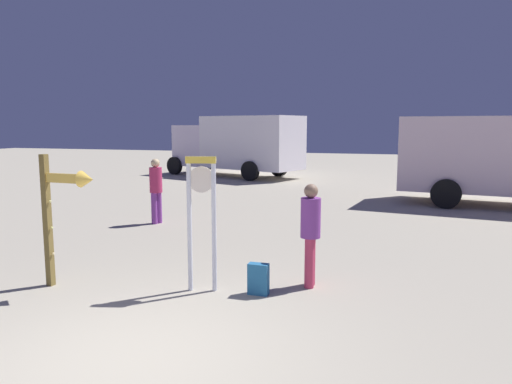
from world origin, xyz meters
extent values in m
plane|color=#A9A08B|center=(0.00, 0.00, 0.00)|extent=(80.00, 80.00, 0.00)
cylinder|color=white|center=(-0.29, 2.27, 0.98)|extent=(0.07, 0.07, 1.95)
cylinder|color=white|center=(0.07, 2.36, 0.98)|extent=(0.07, 0.07, 1.95)
cube|color=yellow|center=(-0.11, 2.32, 2.00)|extent=(0.46, 0.19, 0.10)
cylinder|color=#F4E4CF|center=(-0.12, 2.34, 1.71)|extent=(0.39, 0.14, 0.39)
cube|color=black|center=(-0.13, 2.37, 1.71)|extent=(0.05, 0.02, 0.09)
cube|color=black|center=(-0.13, 2.37, 1.71)|extent=(0.15, 0.05, 0.06)
cube|color=olive|center=(-2.51, 1.81, 1.04)|extent=(0.11, 0.11, 2.07)
cube|color=#F2C048|center=(-2.13, 1.79, 1.72)|extent=(0.65, 0.10, 0.14)
cone|color=#F2C048|center=(-1.70, 1.77, 1.72)|extent=(0.23, 0.26, 0.25)
sphere|color=#EFD891|center=(-2.43, 1.81, 0.52)|extent=(0.04, 0.04, 0.04)
sphere|color=#EDEE82|center=(-2.43, 1.81, 0.93)|extent=(0.04, 0.04, 0.04)
sphere|color=#EFEE93|center=(-2.43, 1.81, 1.35)|extent=(0.04, 0.04, 0.04)
sphere|color=#EDDA89|center=(-2.43, 1.81, 1.76)|extent=(0.04, 0.04, 0.04)
cylinder|color=#C73758|center=(1.41, 3.08, 0.39)|extent=(0.15, 0.15, 0.78)
cylinder|color=#C73758|center=(1.42, 2.93, 0.39)|extent=(0.15, 0.15, 0.78)
cylinder|color=#833C97|center=(1.41, 3.00, 1.10)|extent=(0.31, 0.31, 0.62)
sphere|color=#937157|center=(1.41, 3.00, 1.51)|extent=(0.22, 0.22, 0.22)
cube|color=#266899|center=(0.75, 2.40, 0.24)|extent=(0.30, 0.15, 0.47)
cube|color=#3B5596|center=(0.75, 2.50, 0.17)|extent=(0.21, 0.04, 0.21)
cylinder|color=purple|center=(-3.30, 6.76, 0.41)|extent=(0.15, 0.15, 0.81)
cylinder|color=purple|center=(-3.35, 6.60, 0.41)|extent=(0.15, 0.15, 0.81)
cylinder|color=#BC2E5C|center=(-3.33, 6.68, 1.13)|extent=(0.32, 0.32, 0.64)
sphere|color=beige|center=(-3.33, 6.68, 1.56)|extent=(0.22, 0.22, 0.22)
cube|color=silver|center=(5.00, 12.46, 1.62)|extent=(5.00, 2.97, 2.34)
cylinder|color=black|center=(3.96, 11.39, 0.45)|extent=(0.93, 0.37, 0.90)
cylinder|color=black|center=(4.28, 13.76, 0.45)|extent=(0.93, 0.37, 0.90)
cube|color=white|center=(-4.45, 18.08, 1.71)|extent=(5.26, 3.76, 2.52)
cube|color=silver|center=(-7.67, 19.21, 1.49)|extent=(2.59, 2.74, 2.08)
cube|color=black|center=(-8.61, 19.53, 1.91)|extent=(0.64, 1.77, 0.92)
cylinder|color=black|center=(-7.98, 20.57, 0.45)|extent=(0.93, 0.53, 0.90)
cylinder|color=black|center=(-8.76, 18.33, 0.45)|extent=(0.93, 0.53, 0.90)
cylinder|color=black|center=(-3.31, 18.94, 0.45)|extent=(0.93, 0.53, 0.90)
cylinder|color=black|center=(-4.09, 16.70, 0.45)|extent=(0.93, 0.53, 0.90)
camera|label=1|loc=(2.81, -4.24, 2.51)|focal=33.87mm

